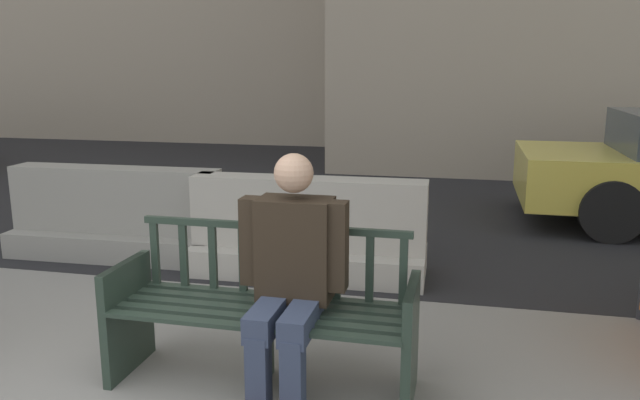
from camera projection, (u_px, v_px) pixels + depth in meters
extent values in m
cube|color=black|center=(357.00, 169.00, 10.79)|extent=(120.00, 12.00, 0.01)
cube|color=#28382D|center=(128.00, 317.00, 3.63)|extent=(0.06, 0.51, 0.66)
cube|color=#28382D|center=(410.00, 345.00, 3.26)|extent=(0.06, 0.51, 0.66)
cube|color=#28382D|center=(262.00, 348.00, 3.47)|extent=(0.04, 0.32, 0.45)
cube|color=#28382D|center=(247.00, 327.00, 3.20)|extent=(1.60, 0.09, 0.02)
cube|color=#28382D|center=(254.00, 318.00, 3.31)|extent=(1.60, 0.09, 0.02)
cube|color=#28382D|center=(261.00, 310.00, 3.42)|extent=(1.60, 0.09, 0.02)
cube|color=#28382D|center=(267.00, 303.00, 3.53)|extent=(1.60, 0.09, 0.02)
cube|color=#28382D|center=(274.00, 295.00, 3.64)|extent=(1.60, 0.09, 0.02)
cube|color=#28382D|center=(273.00, 227.00, 3.56)|extent=(1.60, 0.06, 0.04)
cube|color=#28382D|center=(155.00, 253.00, 3.77)|extent=(0.04, 0.03, 0.38)
cube|color=#28382D|center=(184.00, 255.00, 3.73)|extent=(0.04, 0.03, 0.38)
cube|color=#28382D|center=(213.00, 257.00, 3.69)|extent=(0.04, 0.03, 0.38)
cube|color=#28382D|center=(243.00, 260.00, 3.65)|extent=(0.04, 0.03, 0.38)
cube|color=#28382D|center=(273.00, 262.00, 3.61)|extent=(0.04, 0.03, 0.38)
cube|color=#28382D|center=(305.00, 264.00, 3.56)|extent=(0.04, 0.03, 0.38)
cube|color=#28382D|center=(337.00, 267.00, 3.52)|extent=(0.04, 0.03, 0.38)
cube|color=#28382D|center=(370.00, 269.00, 3.48)|extent=(0.04, 0.03, 0.38)
cube|color=#28382D|center=(403.00, 271.00, 3.44)|extent=(0.04, 0.03, 0.38)
cube|color=#28382D|center=(122.00, 266.00, 3.54)|extent=(0.06, 0.46, 0.03)
cube|color=#28382D|center=(412.00, 289.00, 3.18)|extent=(0.06, 0.46, 0.03)
cube|color=#2D2319|center=(295.00, 249.00, 3.37)|extent=(0.40, 0.25, 0.56)
sphere|color=tan|center=(294.00, 173.00, 3.27)|extent=(0.21, 0.21, 0.21)
cube|color=#333D56|center=(268.00, 317.00, 3.25)|extent=(0.15, 0.44, 0.14)
cube|color=#333D56|center=(301.00, 320.00, 3.21)|extent=(0.15, 0.44, 0.14)
cube|color=#333D56|center=(259.00, 377.00, 3.14)|extent=(0.11, 0.11, 0.45)
cube|color=#333D56|center=(293.00, 381.00, 3.10)|extent=(0.11, 0.11, 0.45)
cube|color=#2D2319|center=(251.00, 240.00, 3.39)|extent=(0.09, 0.12, 0.48)
cube|color=#2D2319|center=(339.00, 246.00, 3.28)|extent=(0.09, 0.12, 0.48)
cube|color=#ADA89E|center=(308.00, 260.00, 5.37)|extent=(2.01, 0.71, 0.24)
cube|color=#ADA89E|center=(308.00, 213.00, 5.28)|extent=(2.00, 0.33, 0.60)
cube|color=gray|center=(119.00, 243.00, 5.90)|extent=(2.01, 0.72, 0.24)
cube|color=gray|center=(116.00, 199.00, 5.81)|extent=(2.01, 0.34, 0.60)
cylinder|color=black|center=(582.00, 182.00, 7.89)|extent=(0.64, 0.23, 0.64)
cylinder|color=black|center=(611.00, 211.00, 6.30)|extent=(0.64, 0.23, 0.64)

